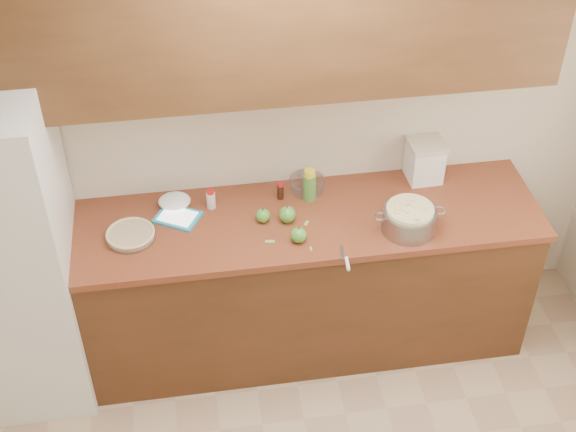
{
  "coord_description": "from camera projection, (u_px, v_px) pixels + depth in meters",
  "views": [
    {
      "loc": [
        -0.48,
        -1.64,
        3.57
      ],
      "look_at": [
        -0.01,
        1.43,
        0.98
      ],
      "focal_mm": 50.0,
      "sensor_mm": 36.0,
      "label": 1
    }
  ],
  "objects": [
    {
      "name": "colander",
      "position": [
        409.0,
        219.0,
        4.01
      ],
      "size": [
        0.37,
        0.27,
        0.14
      ],
      "rotation": [
        0.0,
        0.0,
        -0.37
      ],
      "color": "gray",
      "rests_on": "counter_run"
    },
    {
      "name": "upper_cabinets",
      "position": [
        283.0,
        20.0,
        3.58
      ],
      "size": [
        2.6,
        0.34,
        0.7
      ],
      "primitive_type": "cube",
      "color": "brown",
      "rests_on": "room_shell"
    },
    {
      "name": "peel_b",
      "position": [
        306.0,
        223.0,
        4.09
      ],
      "size": [
        0.03,
        0.04,
        0.0
      ],
      "primitive_type": "cube",
      "rotation": [
        0.0,
        0.0,
        1.03
      ],
      "color": "#81AC53",
      "rests_on": "counter_run"
    },
    {
      "name": "apple_front",
      "position": [
        299.0,
        235.0,
        3.96
      ],
      "size": [
        0.08,
        0.08,
        0.09
      ],
      "color": "#478E2D",
      "rests_on": "counter_run"
    },
    {
      "name": "flour_canister",
      "position": [
        425.0,
        160.0,
        4.31
      ],
      "size": [
        0.2,
        0.2,
        0.23
      ],
      "rotation": [
        0.0,
        0.0,
        0.04
      ],
      "color": "white",
      "rests_on": "counter_run"
    },
    {
      "name": "paper_towel",
      "position": [
        174.0,
        201.0,
        4.17
      ],
      "size": [
        0.17,
        0.14,
        0.07
      ],
      "primitive_type": "ellipsoid",
      "rotation": [
        0.0,
        0.0,
        0.04
      ],
      "color": "white",
      "rests_on": "counter_run"
    },
    {
      "name": "apple_left",
      "position": [
        263.0,
        216.0,
        4.08
      ],
      "size": [
        0.07,
        0.07,
        0.09
      ],
      "color": "#478E2D",
      "rests_on": "counter_run"
    },
    {
      "name": "counter_run",
      "position": [
        288.0,
        282.0,
        4.41
      ],
      "size": [
        2.64,
        0.68,
        0.92
      ],
      "color": "#532A17",
      "rests_on": "ground"
    },
    {
      "name": "fridge",
      "position": [
        0.0,
        255.0,
        3.94
      ],
      "size": [
        0.7,
        0.7,
        1.8
      ],
      "primitive_type": "cube",
      "color": "white",
      "rests_on": "ground"
    },
    {
      "name": "peel_c",
      "position": [
        311.0,
        249.0,
        3.94
      ],
      "size": [
        0.01,
        0.03,
        0.0
      ],
      "primitive_type": "cube",
      "rotation": [
        0.0,
        0.0,
        -1.65
      ],
      "color": "#81AC53",
      "rests_on": "counter_run"
    },
    {
      "name": "mixing_bowl",
      "position": [
        307.0,
        184.0,
        4.28
      ],
      "size": [
        0.19,
        0.19,
        0.07
      ],
      "rotation": [
        0.0,
        0.0,
        -0.23
      ],
      "color": "silver",
      "rests_on": "counter_run"
    },
    {
      "name": "cinnamon_shaker",
      "position": [
        211.0,
        199.0,
        4.15
      ],
      "size": [
        0.05,
        0.05,
        0.11
      ],
      "rotation": [
        0.0,
        0.0,
        -0.07
      ],
      "color": "beige",
      "rests_on": "counter_run"
    },
    {
      "name": "pie",
      "position": [
        131.0,
        235.0,
        3.99
      ],
      "size": [
        0.25,
        0.25,
        0.04
      ],
      "rotation": [
        0.0,
        0.0,
        0.2
      ],
      "color": "silver",
      "rests_on": "counter_run"
    },
    {
      "name": "paring_knife",
      "position": [
        347.0,
        262.0,
        3.86
      ],
      "size": [
        0.03,
        0.18,
        0.02
      ],
      "rotation": [
        0.0,
        0.0,
        -0.08
      ],
      "color": "gray",
      "rests_on": "counter_run"
    },
    {
      "name": "lemon_bottle",
      "position": [
        309.0,
        185.0,
        4.19
      ],
      "size": [
        0.07,
        0.07,
        0.18
      ],
      "rotation": [
        0.0,
        0.0,
        0.27
      ],
      "color": "#4C8C38",
      "rests_on": "counter_run"
    },
    {
      "name": "tablet",
      "position": [
        178.0,
        217.0,
        4.12
      ],
      "size": [
        0.27,
        0.25,
        0.02
      ],
      "rotation": [
        0.0,
        0.0,
        -0.52
      ],
      "color": "#289EC2",
      "rests_on": "counter_run"
    },
    {
      "name": "apple_center",
      "position": [
        287.0,
        215.0,
        4.08
      ],
      "size": [
        0.09,
        0.09,
        0.1
      ],
      "color": "#478E2D",
      "rests_on": "counter_run"
    },
    {
      "name": "vanilla_bottle",
      "position": [
        280.0,
        191.0,
        4.22
      ],
      "size": [
        0.03,
        0.03,
        0.1
      ],
      "rotation": [
        0.0,
        0.0,
        0.41
      ],
      "color": "black",
      "rests_on": "counter_run"
    },
    {
      "name": "room_shell",
      "position": [
        353.0,
        407.0,
        2.76
      ],
      "size": [
        3.6,
        3.6,
        3.6
      ],
      "color": "tan",
      "rests_on": "ground"
    },
    {
      "name": "peel_a",
      "position": [
        270.0,
        242.0,
        3.98
      ],
      "size": [
        0.05,
        0.03,
        0.0
      ],
      "primitive_type": "cube",
      "rotation": [
        0.0,
        0.0,
        -0.17
      ],
      "color": "#81AC53",
      "rests_on": "counter_run"
    }
  ]
}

